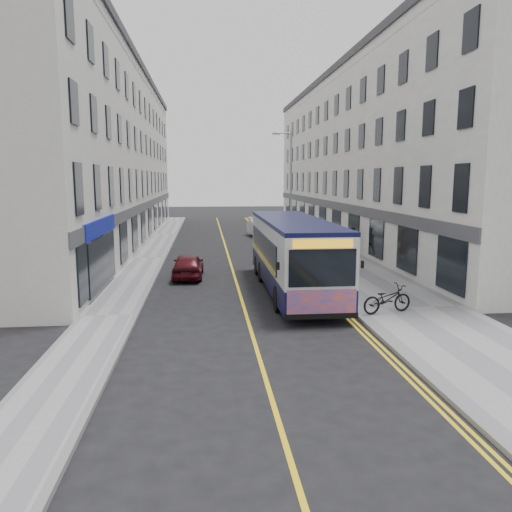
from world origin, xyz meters
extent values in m
plane|color=black|center=(0.00, 0.00, 0.00)|extent=(140.00, 140.00, 0.00)
cube|color=gray|center=(6.25, 12.00, 0.06)|extent=(4.50, 64.00, 0.12)
cube|color=gray|center=(-5.00, 12.00, 0.06)|extent=(2.00, 64.00, 0.12)
cube|color=slate|center=(4.00, 12.00, 0.07)|extent=(0.18, 64.00, 0.13)
cube|color=slate|center=(-4.00, 12.00, 0.07)|extent=(0.18, 64.00, 0.13)
cube|color=yellow|center=(0.00, 12.00, 0.00)|extent=(0.12, 64.00, 0.01)
cube|color=yellow|center=(3.55, 12.00, 0.00)|extent=(0.10, 64.00, 0.01)
cube|color=yellow|center=(3.75, 12.00, 0.00)|extent=(0.10, 64.00, 0.01)
cube|color=white|center=(11.50, 21.00, 6.50)|extent=(6.00, 46.00, 13.00)
cube|color=beige|center=(-9.00, 21.00, 6.50)|extent=(6.00, 46.00, 13.00)
cylinder|color=gray|center=(4.25, 14.00, 4.00)|extent=(0.14, 0.14, 8.00)
cylinder|color=gray|center=(3.75, 14.00, 7.90)|extent=(1.00, 0.08, 0.08)
cube|color=gray|center=(3.25, 14.00, 7.85)|extent=(0.50, 0.18, 0.12)
cube|color=black|center=(2.37, 2.35, 0.80)|extent=(2.51, 11.03, 0.90)
cube|color=#B8BABF|center=(2.37, 2.35, 2.16)|extent=(2.51, 11.03, 1.81)
cube|color=black|center=(2.37, 2.35, 3.14)|extent=(2.53, 11.03, 0.16)
cube|color=black|center=(1.10, 2.95, 1.96)|extent=(0.04, 8.63, 1.15)
cube|color=black|center=(3.65, 2.95, 1.96)|extent=(0.04, 8.63, 1.15)
cube|color=black|center=(2.37, -3.19, 2.06)|extent=(2.26, 0.04, 1.25)
cube|color=#FD4E15|center=(2.37, -3.19, 0.85)|extent=(2.36, 0.04, 0.95)
cube|color=gold|center=(2.37, -3.20, 2.86)|extent=(2.01, 0.04, 0.28)
cylinder|color=black|center=(1.24, -0.96, 0.50)|extent=(0.28, 1.00, 1.00)
cylinder|color=black|center=(3.51, -0.96, 0.50)|extent=(0.28, 1.00, 1.00)
cylinder|color=black|center=(1.24, 4.55, 0.50)|extent=(0.28, 1.00, 1.00)
cylinder|color=black|center=(3.51, 4.55, 0.50)|extent=(0.28, 1.00, 1.00)
cylinder|color=black|center=(1.24, 6.36, 0.50)|extent=(0.28, 1.00, 1.00)
cylinder|color=black|center=(3.51, 6.36, 0.50)|extent=(0.28, 1.00, 1.00)
imported|color=black|center=(5.10, -1.93, 0.64)|extent=(2.09, 1.16, 1.04)
imported|color=#926342|center=(6.65, 9.17, 1.11)|extent=(0.80, 0.60, 1.98)
imported|color=black|center=(7.90, 11.70, 1.02)|extent=(1.11, 1.06, 1.80)
imported|color=white|center=(3.20, 23.25, 0.70)|extent=(2.02, 4.42, 1.41)
imported|color=#460B12|center=(-2.35, 5.94, 0.63)|extent=(1.60, 3.74, 1.26)
camera|label=1|loc=(-1.44, -19.03, 4.99)|focal=35.00mm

